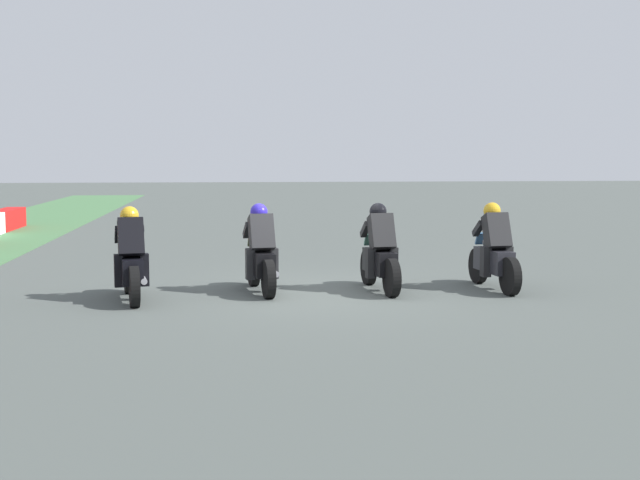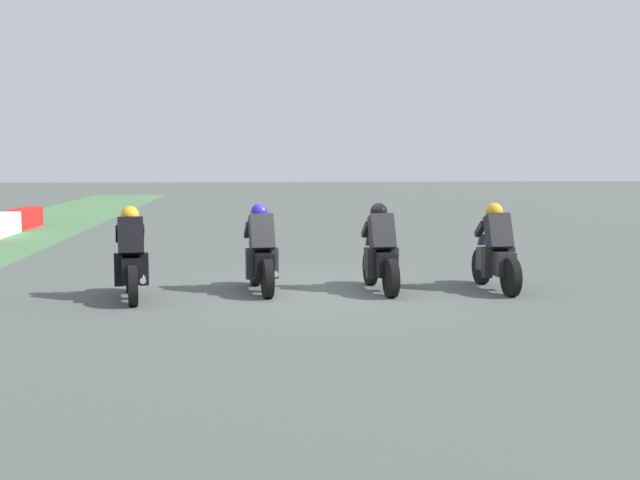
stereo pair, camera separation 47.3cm
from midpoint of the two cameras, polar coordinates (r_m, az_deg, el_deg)
The scene contains 5 objects.
ground_plane at distance 14.31m, azimuth 0.78°, elevation -3.59°, with size 120.00×120.00×0.00m, color #4C524E.
rider_lane_a at distance 14.89m, azimuth 12.72°, elevation -0.95°, with size 2.04×0.56×1.51m.
rider_lane_b at distance 14.48m, azimuth 5.05°, elevation -1.01°, with size 2.04×0.57×1.51m.
rider_lane_c at distance 14.37m, azimuth -3.08°, elevation -1.05°, with size 2.04×0.59×1.51m.
rider_lane_d at distance 13.90m, azimuth -11.73°, elevation -1.39°, with size 2.03×0.61×1.51m.
Camera 2 is at (-14.09, 1.04, 2.32)m, focal length 47.25 mm.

